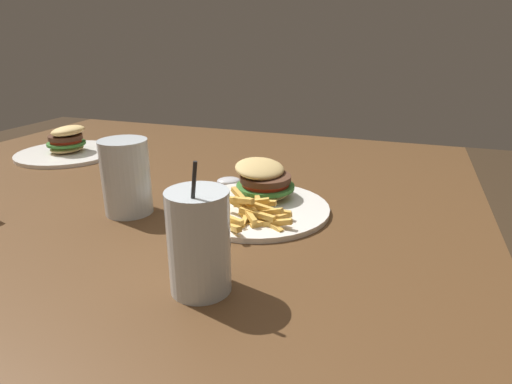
% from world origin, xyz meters
% --- Properties ---
extents(dining_table, '(1.41, 1.37, 0.75)m').
position_xyz_m(dining_table, '(0.00, 0.00, 0.68)').
color(dining_table, brown).
rests_on(dining_table, ground_plane).
extents(meal_plate_near, '(0.28, 0.28, 0.09)m').
position_xyz_m(meal_plate_near, '(0.05, -0.26, 0.78)').
color(meal_plate_near, white).
rests_on(meal_plate_near, dining_table).
extents(beer_glass, '(0.09, 0.09, 0.14)m').
position_xyz_m(beer_glass, '(-0.05, -0.03, 0.82)').
color(beer_glass, silver).
rests_on(beer_glass, dining_table).
extents(juice_glass, '(0.08, 0.08, 0.18)m').
position_xyz_m(juice_glass, '(-0.24, -0.28, 0.82)').
color(juice_glass, silver).
rests_on(juice_glass, dining_table).
extents(spoon, '(0.12, 0.15, 0.02)m').
position_xyz_m(spoon, '(0.16, -0.15, 0.76)').
color(spoon, silver).
rests_on(spoon, dining_table).
extents(meal_plate_far, '(0.28, 0.28, 0.09)m').
position_xyz_m(meal_plate_far, '(0.24, 0.37, 0.77)').
color(meal_plate_far, white).
rests_on(meal_plate_far, dining_table).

